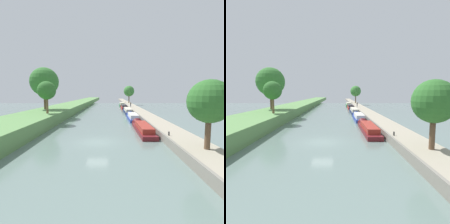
{
  "view_description": "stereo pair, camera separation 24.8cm",
  "coord_description": "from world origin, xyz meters",
  "views": [
    {
      "loc": [
        1.61,
        -20.93,
        5.72
      ],
      "look_at": [
        1.89,
        23.89,
        1.0
      ],
      "focal_mm": 29.43,
      "sensor_mm": 36.0,
      "label": 1
    },
    {
      "loc": [
        1.85,
        -20.93,
        5.72
      ],
      "look_at": [
        1.89,
        23.89,
        1.0
      ],
      "focal_mm": 29.43,
      "sensor_mm": 36.0,
      "label": 2
    }
  ],
  "objects": [
    {
      "name": "ground_plane",
      "position": [
        0.0,
        0.0,
        0.0
      ],
      "size": [
        160.0,
        160.0,
        0.0
      ],
      "primitive_type": "plane",
      "color": "slate"
    },
    {
      "name": "right_towpath",
      "position": [
        9.6,
        0.0,
        0.45
      ],
      "size": [
        3.43,
        260.0,
        0.89
      ],
      "color": "#9E937F",
      "rests_on": "ground_plane"
    },
    {
      "name": "stone_quay",
      "position": [
        7.76,
        0.0,
        0.47
      ],
      "size": [
        0.25,
        260.0,
        0.94
      ],
      "color": "gray",
      "rests_on": "ground_plane"
    },
    {
      "name": "narrowboat_maroon",
      "position": [
        6.29,
        6.05,
        0.5
      ],
      "size": [
        1.93,
        11.58,
        1.89
      ],
      "color": "maroon",
      "rests_on": "ground_plane"
    },
    {
      "name": "narrowboat_blue",
      "position": [
        6.24,
        18.27,
        0.53
      ],
      "size": [
        1.98,
        10.28,
        2.01
      ],
      "color": "#283D93",
      "rests_on": "ground_plane"
    },
    {
      "name": "narrowboat_navy",
      "position": [
        6.4,
        31.72,
        0.56
      ],
      "size": [
        1.97,
        13.82,
        2.05
      ],
      "color": "#141E42",
      "rests_on": "ground_plane"
    },
    {
      "name": "narrowboat_red",
      "position": [
        6.39,
        45.8,
        0.58
      ],
      "size": [
        2.0,
        10.66,
        2.06
      ],
      "color": "maroon",
      "rests_on": "ground_plane"
    },
    {
      "name": "narrowboat_green",
      "position": [
        6.29,
        57.66,
        0.64
      ],
      "size": [
        1.94,
        10.76,
        2.15
      ],
      "color": "#1E6033",
      "rests_on": "ground_plane"
    },
    {
      "name": "tree_rightbank_near",
      "position": [
        9.89,
        -5.61,
        4.97
      ],
      "size": [
        3.68,
        3.68,
        5.96
      ],
      "color": "brown",
      "rests_on": "right_towpath"
    },
    {
      "name": "tree_rightbank_midnear",
      "position": [
        10.08,
        64.95,
        6.44
      ],
      "size": [
        4.92,
        4.92,
        8.04
      ],
      "color": "brown",
      "rests_on": "right_towpath"
    },
    {
      "name": "tree_leftbank_downstream",
      "position": [
        -13.36,
        20.86,
        8.18
      ],
      "size": [
        6.34,
        6.34,
        9.41
      ],
      "color": "brown",
      "rests_on": "left_grassy_bank"
    },
    {
      "name": "tree_leftbank_upstream",
      "position": [
        -9.96,
        12.33,
        6.09
      ],
      "size": [
        3.31,
        3.31,
        5.82
      ],
      "color": "brown",
      "rests_on": "left_grassy_bank"
    },
    {
      "name": "person_walking",
      "position": [
        8.47,
        42.39,
        1.76
      ],
      "size": [
        0.34,
        0.34,
        1.66
      ],
      "color": "#282D42",
      "rests_on": "right_towpath"
    },
    {
      "name": "mooring_bollard_near",
      "position": [
        8.19,
        -0.58,
        1.12
      ],
      "size": [
        0.16,
        0.16,
        0.45
      ],
      "color": "black",
      "rests_on": "right_towpath"
    },
    {
      "name": "mooring_bollard_far",
      "position": [
        8.19,
        62.51,
        1.12
      ],
      "size": [
        0.16,
        0.16,
        0.45
      ],
      "color": "black",
      "rests_on": "right_towpath"
    }
  ]
}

